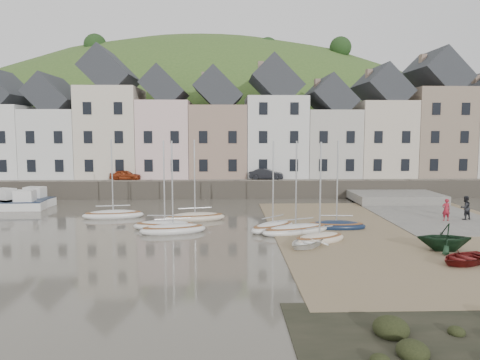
{
  "coord_description": "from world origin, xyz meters",
  "views": [
    {
      "loc": [
        -1.11,
        -29.57,
        6.74
      ],
      "look_at": [
        0.0,
        6.0,
        3.0
      ],
      "focal_mm": 34.96,
      "sensor_mm": 36.0,
      "label": 1
    }
  ],
  "objects_px": {
    "car_left": "(125,175)",
    "sailboat_0": "(113,214)",
    "rowboat_white": "(306,242)",
    "car_right": "(266,174)",
    "person_dark": "(465,208)",
    "rowboat_green": "(444,237)",
    "rowboat_red": "(464,258)",
    "person_red": "(446,210)"
  },
  "relations": [
    {
      "from": "car_left",
      "to": "sailboat_0",
      "type": "bearing_deg",
      "value": -168.55
    },
    {
      "from": "rowboat_white",
      "to": "car_right",
      "type": "bearing_deg",
      "value": 133.56
    },
    {
      "from": "person_dark",
      "to": "car_right",
      "type": "xyz_separation_m",
      "value": [
        -13.66,
        15.03,
        1.18
      ]
    },
    {
      "from": "rowboat_white",
      "to": "sailboat_0",
      "type": "bearing_deg",
      "value": -173.86
    },
    {
      "from": "sailboat_0",
      "to": "rowboat_green",
      "type": "relative_size",
      "value": 2.16
    },
    {
      "from": "sailboat_0",
      "to": "rowboat_green",
      "type": "distance_m",
      "value": 23.7
    },
    {
      "from": "rowboat_green",
      "to": "car_left",
      "type": "height_order",
      "value": "car_left"
    },
    {
      "from": "car_right",
      "to": "rowboat_red",
      "type": "bearing_deg",
      "value": -155.8
    },
    {
      "from": "rowboat_white",
      "to": "rowboat_red",
      "type": "bearing_deg",
      "value": 16.86
    },
    {
      "from": "person_red",
      "to": "rowboat_green",
      "type": "bearing_deg",
      "value": 65.75
    },
    {
      "from": "person_red",
      "to": "car_right",
      "type": "bearing_deg",
      "value": -50.24
    },
    {
      "from": "rowboat_green",
      "to": "person_red",
      "type": "distance_m",
      "value": 9.32
    },
    {
      "from": "rowboat_red",
      "to": "car_left",
      "type": "bearing_deg",
      "value": -165.64
    },
    {
      "from": "person_red",
      "to": "car_right",
      "type": "xyz_separation_m",
      "value": [
        -12.02,
        15.43,
        1.25
      ]
    },
    {
      "from": "sailboat_0",
      "to": "person_red",
      "type": "height_order",
      "value": "sailboat_0"
    },
    {
      "from": "person_dark",
      "to": "car_left",
      "type": "relative_size",
      "value": 0.56
    },
    {
      "from": "rowboat_white",
      "to": "car_right",
      "type": "distance_m",
      "value": 22.89
    },
    {
      "from": "rowboat_red",
      "to": "car_right",
      "type": "relative_size",
      "value": 0.84
    },
    {
      "from": "sailboat_0",
      "to": "rowboat_white",
      "type": "xyz_separation_m",
      "value": [
        13.38,
        -9.97,
        0.09
      ]
    },
    {
      "from": "person_red",
      "to": "car_right",
      "type": "distance_m",
      "value": 19.6
    },
    {
      "from": "car_left",
      "to": "car_right",
      "type": "relative_size",
      "value": 0.88
    },
    {
      "from": "rowboat_white",
      "to": "rowboat_red",
      "type": "xyz_separation_m",
      "value": [
        7.43,
        -3.62,
        0.02
      ]
    },
    {
      "from": "rowboat_green",
      "to": "car_left",
      "type": "bearing_deg",
      "value": -129.58
    },
    {
      "from": "person_dark",
      "to": "sailboat_0",
      "type": "bearing_deg",
      "value": -20.52
    },
    {
      "from": "rowboat_green",
      "to": "person_dark",
      "type": "relative_size",
      "value": 1.65
    },
    {
      "from": "person_red",
      "to": "car_left",
      "type": "relative_size",
      "value": 0.52
    },
    {
      "from": "rowboat_green",
      "to": "person_dark",
      "type": "bearing_deg",
      "value": 153.51
    },
    {
      "from": "rowboat_red",
      "to": "car_left",
      "type": "xyz_separation_m",
      "value": [
        -22.54,
        26.43,
        1.77
      ]
    },
    {
      "from": "rowboat_white",
      "to": "rowboat_green",
      "type": "relative_size",
      "value": 0.95
    },
    {
      "from": "sailboat_0",
      "to": "rowboat_white",
      "type": "bearing_deg",
      "value": -36.68
    },
    {
      "from": "sailboat_0",
      "to": "rowboat_red",
      "type": "distance_m",
      "value": 24.86
    },
    {
      "from": "person_red",
      "to": "person_dark",
      "type": "distance_m",
      "value": 1.69
    },
    {
      "from": "car_left",
      "to": "rowboat_white",
      "type": "bearing_deg",
      "value": -142.67
    },
    {
      "from": "sailboat_0",
      "to": "rowboat_green",
      "type": "bearing_deg",
      "value": -27.54
    },
    {
      "from": "rowboat_green",
      "to": "car_left",
      "type": "xyz_separation_m",
      "value": [
        -22.73,
        23.8,
        1.31
      ]
    },
    {
      "from": "car_left",
      "to": "rowboat_green",
      "type": "bearing_deg",
      "value": -132.49
    },
    {
      "from": "person_red",
      "to": "person_dark",
      "type": "height_order",
      "value": "person_dark"
    },
    {
      "from": "rowboat_red",
      "to": "person_red",
      "type": "relative_size",
      "value": 1.85
    },
    {
      "from": "sailboat_0",
      "to": "car_left",
      "type": "bearing_deg",
      "value": 97.64
    },
    {
      "from": "sailboat_0",
      "to": "rowboat_green",
      "type": "xyz_separation_m",
      "value": [
        21.01,
        -10.96,
        0.57
      ]
    },
    {
      "from": "sailboat_0",
      "to": "person_red",
      "type": "xyz_separation_m",
      "value": [
        25.11,
        -2.58,
        0.68
      ]
    },
    {
      "from": "rowboat_green",
      "to": "person_dark",
      "type": "distance_m",
      "value": 10.49
    }
  ]
}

